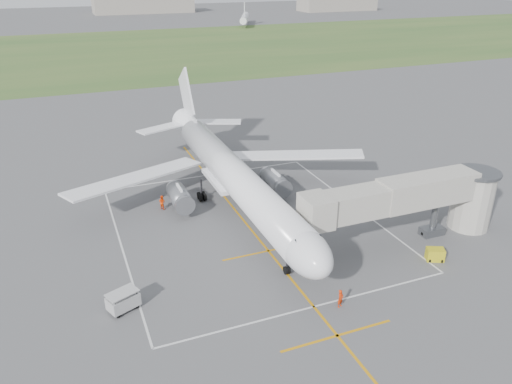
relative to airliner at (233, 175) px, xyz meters
name	(u,v)px	position (x,y,z in m)	size (l,w,h in m)	color
ground	(236,211)	(0.00, -0.75, -4.39)	(700.00, 700.00, 0.00)	#4E4E51
grass_strip	(107,52)	(0.00, 129.25, -4.38)	(700.00, 120.00, 0.02)	#365826
apron_markings	(253,233)	(0.00, -6.57, -4.38)	(28.20, 60.00, 0.01)	orange
airliner	(233,175)	(0.00, 0.00, 0.00)	(38.93, 46.75, 13.52)	white
jet_bridge	(420,199)	(15.72, -14.25, 0.35)	(23.40, 5.00, 7.20)	#A39F93
gpu_unit	(435,255)	(14.78, -18.57, -3.76)	(2.01, 1.74, 1.28)	gold
baggage_cart	(123,301)	(-15.31, -15.04, -3.47)	(2.98, 2.42, 1.80)	#B5B5B5
ramp_worker_nose	(340,298)	(2.12, -21.56, -3.55)	(0.62, 0.40, 1.69)	red
ramp_worker_wing	(162,202)	(-8.06, 3.08, -3.51)	(0.86, 0.67, 1.76)	#F13F07
distant_hangars	(47,8)	(-16.15, 264.44, 0.78)	(345.00, 49.00, 12.00)	gray
distant_aircraft	(90,28)	(-1.30, 172.59, -0.80)	(168.34, 62.56, 8.85)	white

